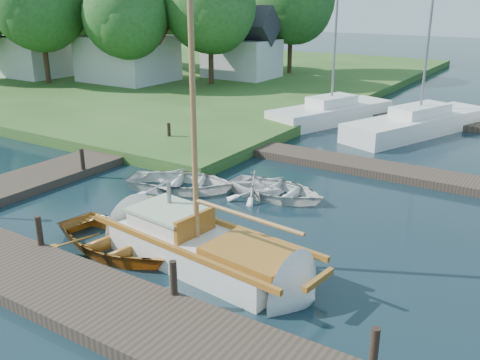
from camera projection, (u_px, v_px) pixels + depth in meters
The scene contains 24 objects.
ground at pixel (240, 216), 16.56m from camera, with size 160.00×160.00×0.00m, color black.
near_dock at pixel (93, 300), 11.75m from camera, with size 18.00×2.20×0.30m, color #322A21.
left_dock at pixel (104, 156), 22.19m from camera, with size 2.20×18.00×0.30m, color #322A21.
far_dock at pixel (374, 168), 20.65m from camera, with size 14.00×1.60×0.30m, color #322A21.
shore at pixel (111, 67), 48.25m from camera, with size 50.00×40.00×0.50m, color #2C4F1A.
mooring_post_1 at pixel (39, 231), 13.89m from camera, with size 0.16×0.16×0.80m, color black.
mooring_post_2 at pixel (174, 278), 11.59m from camera, with size 0.16×0.16×0.80m, color black.
mooring_post_3 at pixel (374, 348), 9.29m from camera, with size 0.16×0.16×0.80m, color black.
mooring_post_4 at pixel (82, 159), 19.91m from camera, with size 0.16×0.16×0.80m, color black.
mooring_post_5 at pixel (169, 132), 23.88m from camera, with size 0.16×0.16×0.80m, color black.
sailboat at pixel (208, 253), 13.50m from camera, with size 7.33×2.78×9.83m.
dinghy at pixel (115, 236), 14.24m from camera, with size 2.85×4.00×0.83m, color brown.
tender_a at pixel (181, 179), 18.67m from camera, with size 2.73×3.82×0.79m, color white.
tender_b at pixel (257, 183), 17.89m from camera, with size 1.71×1.98×1.04m, color white.
tender_c at pixel (276, 187), 18.01m from camera, with size 2.50×3.50×0.72m, color white.
marina_boat_0 at pixel (331, 111), 28.62m from camera, with size 4.65×7.77×10.93m.
marina_boat_1 at pixel (419, 122), 26.30m from camera, with size 5.30×9.25×9.93m.
house_a at pixel (127, 46), 38.51m from camera, with size 6.30×5.00×6.29m.
house_b at pixel (33, 46), 41.07m from camera, with size 5.77×4.50×5.79m.
house_c at pixel (242, 49), 40.33m from camera, with size 5.25×4.00×5.28m.
tree_1 at pixel (40, 1), 36.39m from camera, with size 6.70×6.70×9.20m.
tree_2 at pixel (126, 14), 35.18m from camera, with size 5.83×5.75×7.82m.
tree_3 at pixel (210, 5), 36.13m from camera, with size 6.41×6.38×8.74m.
tree_5 at pixel (73, 8), 46.02m from camera, with size 6.00×5.94×8.10m.
Camera 1 is at (8.26, -12.83, 6.52)m, focal length 40.00 mm.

